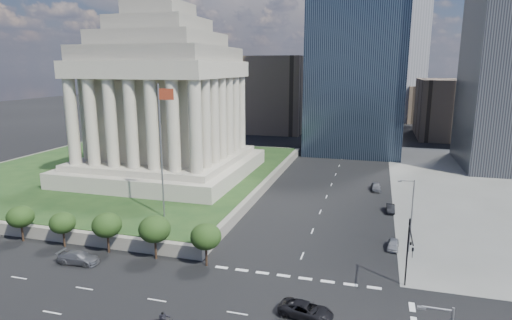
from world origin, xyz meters
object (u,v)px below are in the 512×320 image
(war_memorial, at_px, (163,81))
(flagpole, at_px, (162,144))
(traffic_signal_ne, at_px, (409,249))
(suv_grey, at_px, (79,258))
(parked_sedan_mid, at_px, (390,208))
(pickup_truck, at_px, (306,310))
(parked_sedan_near, at_px, (393,245))
(parked_sedan_far, at_px, (376,187))
(street_lamp_north, at_px, (411,212))

(war_memorial, relative_size, flagpole, 1.95)
(traffic_signal_ne, relative_size, suv_grey, 1.50)
(suv_grey, bearing_deg, parked_sedan_mid, -54.05)
(traffic_signal_ne, bearing_deg, flagpole, 163.29)
(flagpole, bearing_deg, pickup_truck, -35.91)
(pickup_truck, height_order, parked_sedan_mid, pickup_truck)
(pickup_truck, distance_m, suv_grey, 29.70)
(traffic_signal_ne, bearing_deg, parked_sedan_near, 94.82)
(war_memorial, bearing_deg, parked_sedan_far, 7.99)
(flagpole, bearing_deg, traffic_signal_ne, -16.71)
(war_memorial, relative_size, pickup_truck, 7.19)
(flagpole, distance_m, parked_sedan_near, 35.63)
(suv_grey, bearing_deg, traffic_signal_ne, -88.00)
(war_memorial, relative_size, suv_grey, 7.34)
(war_memorial, xyz_separation_m, traffic_signal_ne, (46.50, -34.30, -16.15))
(flagpole, bearing_deg, parked_sedan_mid, 27.31)
(street_lamp_north, bearing_deg, parked_sedan_mid, 96.44)
(pickup_truck, height_order, parked_sedan_far, parked_sedan_far)
(parked_sedan_far, bearing_deg, war_memorial, -175.82)
(street_lamp_north, distance_m, pickup_truck, 22.12)
(war_memorial, height_order, parked_sedan_far, war_memorial)
(flagpole, xyz_separation_m, parked_sedan_mid, (33.33, 17.21, -12.48))
(traffic_signal_ne, height_order, parked_sedan_near, traffic_signal_ne)
(street_lamp_north, bearing_deg, war_memorial, 154.08)
(pickup_truck, xyz_separation_m, suv_grey, (-29.44, 3.94, 0.02))
(flagpole, height_order, parked_sedan_mid, flagpole)
(war_memorial, relative_size, parked_sedan_near, 10.66)
(traffic_signal_ne, bearing_deg, pickup_truck, -142.47)
(parked_sedan_near, bearing_deg, parked_sedan_far, 99.89)
(flagpole, xyz_separation_m, street_lamp_north, (35.16, 1.00, -7.45))
(parked_sedan_near, bearing_deg, war_memorial, 158.62)
(war_memorial, bearing_deg, traffic_signal_ne, -36.42)
(street_lamp_north, height_order, parked_sedan_far, street_lamp_north)
(flagpole, relative_size, parked_sedan_near, 5.47)
(traffic_signal_ne, bearing_deg, parked_sedan_far, 94.96)
(street_lamp_north, distance_m, parked_sedan_mid, 17.07)
(parked_sedan_near, relative_size, parked_sedan_far, 0.80)
(war_memorial, distance_m, pickup_truck, 59.36)
(suv_grey, height_order, parked_sedan_near, suv_grey)
(traffic_signal_ne, distance_m, parked_sedan_far, 40.74)
(war_memorial, height_order, pickup_truck, war_memorial)
(traffic_signal_ne, bearing_deg, street_lamp_north, 85.81)
(flagpole, distance_m, suv_grey, 19.18)
(war_memorial, distance_m, street_lamp_north, 54.92)
(pickup_truck, height_order, parked_sedan_near, pickup_truck)
(war_memorial, bearing_deg, pickup_truck, -48.68)
(flagpole, relative_size, suv_grey, 3.76)
(parked_sedan_far, bearing_deg, traffic_signal_ne, -88.85)
(street_lamp_north, xyz_separation_m, pickup_truck, (-10.58, -18.80, -4.91))
(suv_grey, xyz_separation_m, parked_sedan_mid, (38.20, 31.06, -0.14))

